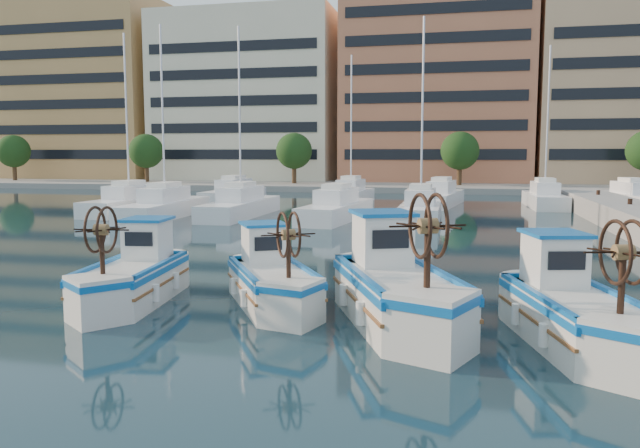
{
  "coord_description": "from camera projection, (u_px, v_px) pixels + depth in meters",
  "views": [
    {
      "loc": [
        4.25,
        -13.8,
        3.86
      ],
      "look_at": [
        -0.39,
        6.61,
        1.5
      ],
      "focal_mm": 35.0,
      "sensor_mm": 36.0,
      "label": 1
    }
  ],
  "objects": [
    {
      "name": "fishing_boat_b",
      "position": [
        272.0,
        278.0,
        15.93
      ],
      "size": [
        3.41,
        4.23,
        2.57
      ],
      "rotation": [
        0.0,
        0.0,
        0.52
      ],
      "color": "silver",
      "rests_on": "ground"
    },
    {
      "name": "yacht_marina",
      "position": [
        349.0,
        203.0,
        42.47
      ],
      "size": [
        36.2,
        23.76,
        11.5
      ],
      "color": "white",
      "rests_on": "ground"
    },
    {
      "name": "fishing_boat_d",
      "position": [
        573.0,
        307.0,
        12.64
      ],
      "size": [
        2.77,
        4.56,
        2.76
      ],
      "rotation": [
        0.0,
        0.0,
        0.24
      ],
      "color": "silver",
      "rests_on": "ground"
    },
    {
      "name": "ground",
      "position": [
        274.0,
        318.0,
        14.74
      ],
      "size": [
        300.0,
        300.0,
        0.0
      ],
      "primitive_type": "plane",
      "color": "#18333F",
      "rests_on": "ground"
    },
    {
      "name": "fishing_boat_a",
      "position": [
        134.0,
        274.0,
        16.31
      ],
      "size": [
        2.24,
        4.38,
        2.67
      ],
      "rotation": [
        0.0,
        0.0,
        0.13
      ],
      "color": "silver",
      "rests_on": "ground"
    },
    {
      "name": "fishing_boat_c",
      "position": [
        395.0,
        285.0,
        14.28
      ],
      "size": [
        3.7,
        5.18,
        3.12
      ],
      "rotation": [
        0.0,
        0.0,
        0.39
      ],
      "color": "silver",
      "rests_on": "ground"
    },
    {
      "name": "waterfront",
      "position": [
        507.0,
        93.0,
        74.49
      ],
      "size": [
        180.0,
        40.0,
        25.6
      ],
      "color": "gray",
      "rests_on": "ground"
    }
  ]
}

